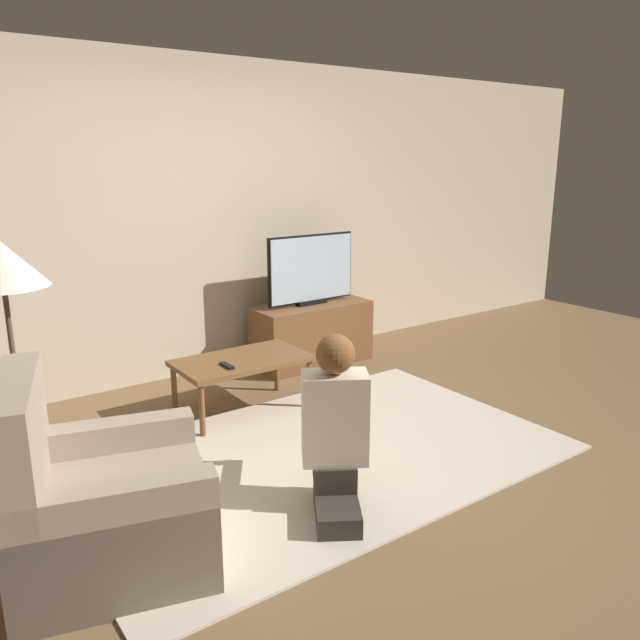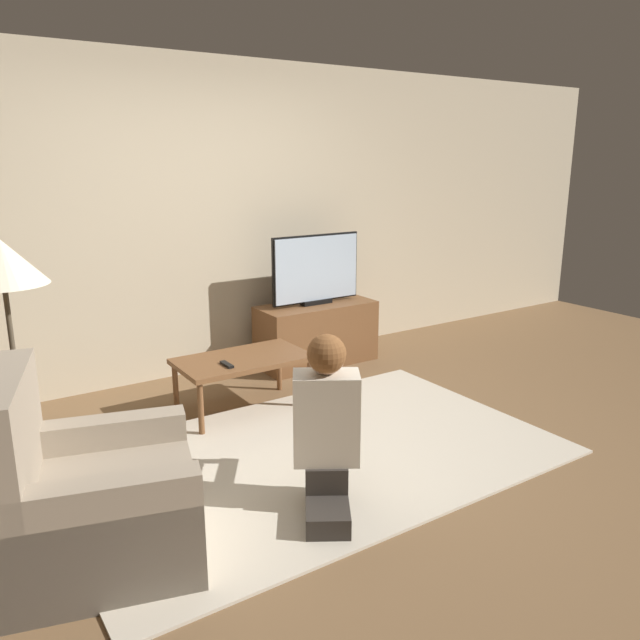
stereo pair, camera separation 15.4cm
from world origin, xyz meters
TOP-DOWN VIEW (x-y plane):
  - ground_plane at (0.00, 0.00)m, footprint 10.00×10.00m
  - wall_back at (0.00, 1.93)m, footprint 10.00×0.06m
  - rug at (0.00, 0.00)m, footprint 2.98×1.85m
  - tv_stand at (1.01, 1.53)m, footprint 1.06×0.45m
  - tv at (1.01, 1.53)m, footprint 0.87×0.08m
  - coffee_table at (-0.04, 0.90)m, footprint 0.94×0.54m
  - floor_lamp at (-1.52, 0.82)m, footprint 0.48×0.48m
  - armchair at (-1.41, -0.30)m, footprint 1.01×0.98m
  - person_kneeling at (-0.26, -0.51)m, footprint 0.61×0.77m
  - remote at (-0.21, 0.79)m, footprint 0.04×0.15m

SIDE VIEW (x-z plane):
  - ground_plane at x=0.00m, z-range 0.00..0.00m
  - rug at x=0.00m, z-range 0.00..0.02m
  - tv_stand at x=1.01m, z-range 0.00..0.55m
  - armchair at x=-1.41m, z-range -0.17..0.76m
  - coffee_table at x=-0.04m, z-range 0.16..0.58m
  - remote at x=-0.21m, z-range 0.41..0.43m
  - person_kneeling at x=-0.26m, z-range 0.02..0.96m
  - tv at x=1.01m, z-range 0.55..1.17m
  - floor_lamp at x=-1.52m, z-range 0.51..1.89m
  - wall_back at x=0.00m, z-range 0.00..2.60m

